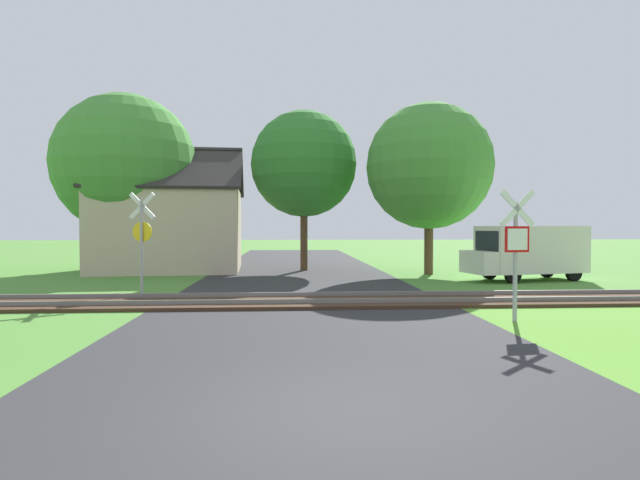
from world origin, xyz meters
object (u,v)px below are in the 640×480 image
(crossing_sign_far, at_px, (142,235))
(tree_right, at_px, (429,166))
(tree_left, at_px, (126,165))
(mail_truck, at_px, (527,250))
(stop_sign_near, at_px, (516,246))
(tree_center, at_px, (304,164))
(house, at_px, (171,227))

(crossing_sign_far, distance_m, tree_right, 13.35)
(tree_left, relative_size, mail_truck, 1.69)
(stop_sign_near, relative_size, tree_right, 0.39)
(stop_sign_near, height_order, tree_right, tree_right)
(crossing_sign_far, height_order, tree_left, tree_left)
(tree_center, relative_size, tree_left, 0.92)
(crossing_sign_far, xyz_separation_m, house, (-1.32, 9.60, 0.25))
(crossing_sign_far, height_order, tree_right, tree_right)
(tree_center, xyz_separation_m, tree_right, (5.74, -2.41, -0.36))
(tree_center, relative_size, mail_truck, 1.56)
(tree_left, bearing_deg, tree_center, -0.78)
(stop_sign_near, distance_m, crossing_sign_far, 11.10)
(tree_center, height_order, tree_right, tree_center)
(house, bearing_deg, mail_truck, -24.25)
(mail_truck, bearing_deg, stop_sign_near, 140.84)
(house, relative_size, tree_left, 0.87)
(tree_left, bearing_deg, house, 11.36)
(tree_right, bearing_deg, mail_truck, -40.85)
(tree_right, relative_size, mail_truck, 1.54)
(crossing_sign_far, bearing_deg, tree_right, 41.30)
(crossing_sign_far, bearing_deg, tree_left, 121.00)
(stop_sign_near, height_order, crossing_sign_far, crossing_sign_far)
(tree_center, xyz_separation_m, mail_truck, (9.06, -5.29, -4.13))
(crossing_sign_far, bearing_deg, stop_sign_near, -16.03)
(house, height_order, tree_center, tree_center)
(tree_right, bearing_deg, crossing_sign_far, -149.24)
(stop_sign_near, bearing_deg, crossing_sign_far, -32.74)
(crossing_sign_far, distance_m, mail_truck, 14.99)
(tree_center, height_order, tree_left, tree_left)
(stop_sign_near, relative_size, mail_truck, 0.59)
(crossing_sign_far, bearing_deg, tree_center, 69.61)
(mail_truck, bearing_deg, tree_right, 37.55)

